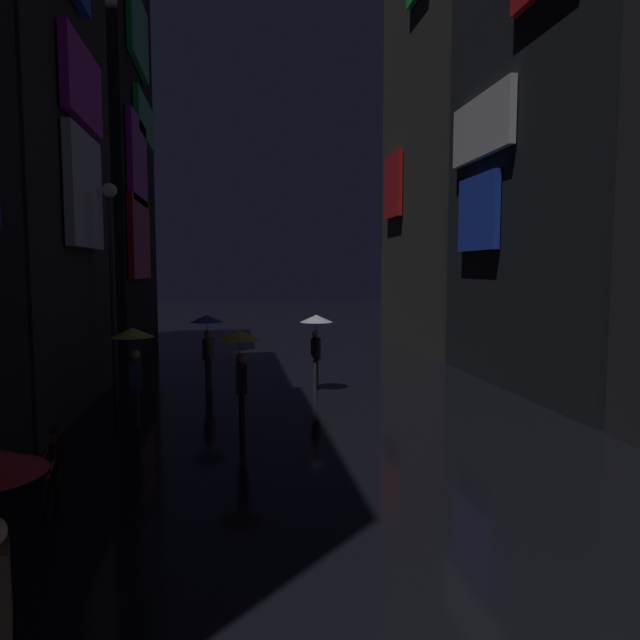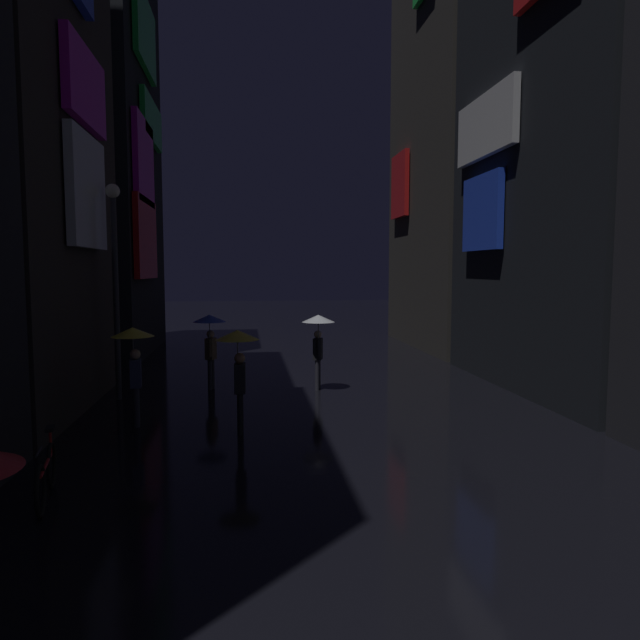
% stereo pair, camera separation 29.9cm
% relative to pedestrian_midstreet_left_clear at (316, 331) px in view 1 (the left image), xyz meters
% --- Properties ---
extents(building_left_far, '(4.25, 7.93, 15.51)m').
position_rel_pedestrian_midstreet_left_clear_xyz_m(building_left_far, '(-7.73, 8.15, 6.09)').
color(building_left_far, black).
rests_on(building_left_far, ground).
extents(building_right_mid, '(4.25, 8.60, 17.73)m').
position_rel_pedestrian_midstreet_left_clear_xyz_m(building_right_mid, '(7.21, -0.50, 7.20)').
color(building_right_mid, black).
rests_on(building_right_mid, ground).
extents(building_right_far, '(4.25, 8.54, 20.87)m').
position_rel_pedestrian_midstreet_left_clear_xyz_m(building_right_far, '(7.22, 8.47, 8.77)').
color(building_right_far, '#33302D').
rests_on(building_right_far, ground).
extents(pedestrian_midstreet_left_clear, '(0.90, 0.90, 2.12)m').
position_rel_pedestrian_midstreet_left_clear_xyz_m(pedestrian_midstreet_left_clear, '(0.00, 0.00, 0.00)').
color(pedestrian_midstreet_left_clear, '#2D2D38').
rests_on(pedestrian_midstreet_left_clear, ground).
extents(pedestrian_foreground_left_yellow, '(0.90, 0.90, 2.12)m').
position_rel_pedestrian_midstreet_left_clear_xyz_m(pedestrian_foreground_left_yellow, '(-4.37, -2.97, 0.00)').
color(pedestrian_foreground_left_yellow, '#2D2D38').
rests_on(pedestrian_foreground_left_yellow, ground).
extents(pedestrian_near_crossing_blue, '(0.90, 0.90, 2.12)m').
position_rel_pedestrian_midstreet_left_clear_xyz_m(pedestrian_near_crossing_blue, '(-2.97, 0.44, 0.00)').
color(pedestrian_near_crossing_blue, '#2D2D38').
rests_on(pedestrian_near_crossing_blue, ground).
extents(pedestrian_midstreet_centre_yellow, '(0.90, 0.90, 2.12)m').
position_rel_pedestrian_midstreet_left_clear_xyz_m(pedestrian_midstreet_centre_yellow, '(-2.14, -3.82, 0.00)').
color(pedestrian_midstreet_centre_yellow, black).
rests_on(pedestrian_midstreet_centre_yellow, ground).
extents(bicycle_parked_at_storefront, '(0.40, 1.80, 0.96)m').
position_rel_pedestrian_midstreet_left_clear_xyz_m(bicycle_parked_at_storefront, '(-4.87, -7.03, -1.28)').
color(bicycle_parked_at_storefront, black).
rests_on(bicycle_parked_at_storefront, ground).
extents(streetlamp_left_far, '(0.36, 0.36, 5.51)m').
position_rel_pedestrian_midstreet_left_clear_xyz_m(streetlamp_left_far, '(-5.27, -0.39, 1.78)').
color(streetlamp_left_far, '#2D2D33').
rests_on(streetlamp_left_far, ground).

